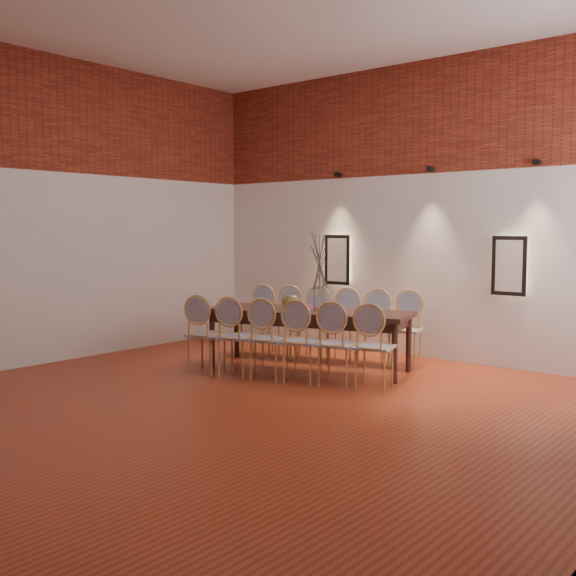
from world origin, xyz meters
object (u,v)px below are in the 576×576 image
Objects in this scene: chair_near_f at (374,347)px; vase at (319,298)px; dining_table at (308,339)px; chair_near_e at (338,344)px; chair_far_b at (285,322)px; chair_far_c at (313,324)px; chair_near_c at (269,339)px; chair_far_a at (257,321)px; chair_far_e at (373,328)px; bowl at (291,302)px; chair_far_f at (405,330)px; chair_far_d at (343,326)px; chair_near_b at (237,337)px; chair_near_d at (303,342)px; book at (301,306)px; chair_near_a at (206,334)px.

chair_near_f is 3.13× the size of vase.
chair_near_e reaches higher than dining_table.
chair_far_c is at bearing 180.00° from chair_far_b.
chair_far_a is (-1.19, 1.11, 0.00)m from chair_near_c.
chair_near_e is at bearing 140.94° from chair_far_a.
chair_far_e is at bearing 58.36° from chair_near_c.
bowl reaches higher than dining_table.
chair_far_e is 0.43m from chair_far_f.
chair_far_d is at bearing -180.00° from chair_far_c.
chair_near_b is at bearing -123.18° from vase.
chair_near_c is (-0.02, -0.72, 0.09)m from dining_table.
vase is at bearing 54.39° from chair_far_e.
vase is (0.53, -0.57, 0.43)m from chair_far_c.
chair_far_d is at bearing 99.67° from vase.
chair_near_b is 1.44m from chair_far_a.
chair_near_c is at bearing 58.36° from chair_far_e.
chair_far_d is (-0.78, 1.22, 0.00)m from chair_near_e.
chair_near_b is 1.00× the size of chair_far_b.
chair_near_f is (0.41, 0.11, 0.00)m from chair_near_e.
chair_far_f is at bearing 32.99° from dining_table.
chair_near_d is at bearing -41.19° from bowl.
book is at bearing 136.10° from dining_table.
chair_near_a and chair_near_d have the same top height.
chair_near_b is at bearing -180.00° from chair_near_f.
chair_near_b is 3.62× the size of book.
chair_near_d and chair_far_d have the same top height.
chair_near_e is at bearing -21.67° from bowl.
chair_near_a reaches higher than book.
chair_far_c is 1.00× the size of chair_far_f.
chair_near_a is 1.62m from chair_far_c.
dining_table is at bearing 132.75° from chair_near_e.
chair_near_a is at bearing 180.00° from chair_near_c.
chair_far_c reaches higher than bowl.
chair_near_c is 0.89m from vase.
chair_far_a is (-0.37, 1.33, 0.00)m from chair_near_a.
book is (-0.24, -0.60, 0.30)m from chair_far_d.
chair_near_c is 1.28m from chair_near_f.
dining_table is 0.73m from chair_near_d.
chair_near_c is 1.88m from chair_far_f.
chair_near_d is (0.82, 0.23, 0.00)m from chair_near_b.
chair_far_d is at bearing 72.88° from dining_table.
chair_near_f is (1.23, 0.34, 0.00)m from chair_near_c.
chair_near_e and chair_far_d have the same top height.
chair_far_f is at bearing -180.00° from chair_far_e.
chair_near_e is 1.62m from chair_far_c.
chair_far_a and chair_far_f have the same top height.
chair_near_d is 0.43m from chair_near_e.
chair_far_b is (-0.78, 1.22, 0.00)m from chair_near_c.
chair_far_d is at bearing 58.36° from chair_near_b.
chair_far_b is (-1.19, 1.11, 0.00)m from chair_near_d.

